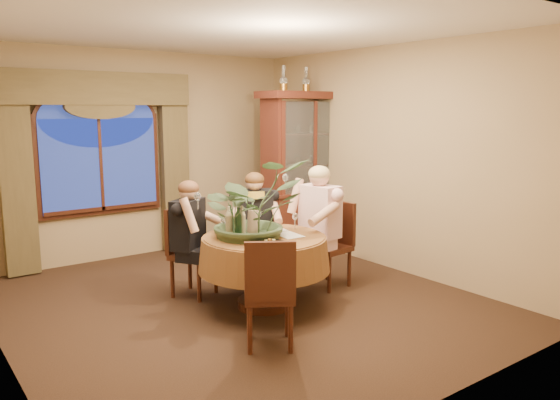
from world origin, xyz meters
TOP-DOWN VIEW (x-y plane):
  - floor at (0.00, 0.00)m, footprint 5.00×5.00m
  - wall_back at (0.00, 2.50)m, footprint 4.50×0.00m
  - wall_right at (2.25, 0.00)m, footprint 0.00×5.00m
  - ceiling at (0.00, 0.00)m, footprint 5.00×5.00m
  - window at (-0.60, 2.43)m, footprint 1.62×0.10m
  - arched_transom at (-0.60, 2.43)m, footprint 1.60×0.06m
  - drapery_left at (-1.63, 2.38)m, footprint 0.38×0.14m
  - drapery_right at (0.43, 2.38)m, footprint 0.38×0.14m
  - swag_valance at (-0.60, 2.35)m, footprint 2.45×0.16m
  - dining_table at (0.14, -0.25)m, footprint 1.66×1.66m
  - china_cabinet at (1.98, 1.36)m, footprint 1.40×0.55m
  - oil_lamp_left at (1.59, 1.36)m, footprint 0.11×0.11m
  - oil_lamp_center at (1.98, 1.36)m, footprint 0.11×0.11m
  - oil_lamp_right at (2.38, 1.36)m, footprint 0.11×0.11m
  - chair_right at (1.11, -0.14)m, footprint 0.46×0.46m
  - chair_back_right at (0.54, 0.54)m, footprint 0.56×0.56m
  - chair_back at (-0.27, 0.49)m, footprint 0.57×0.57m
  - chair_front_left at (-0.36, -1.04)m, footprint 0.58×0.58m
  - person_pink at (0.98, -0.14)m, footprint 0.53×0.56m
  - person_back at (-0.35, 0.45)m, footprint 0.62×0.61m
  - person_scarf at (0.53, 0.50)m, footprint 0.61×0.60m
  - stoneware_vase at (0.07, -0.16)m, footprint 0.14×0.14m
  - centerpiece_plant at (0.05, -0.16)m, footprint 1.07×1.18m
  - olive_bowl at (0.23, -0.30)m, footprint 0.14×0.14m
  - cheese_platter at (-0.04, -0.60)m, footprint 0.35×0.35m
  - wine_bottle_0 at (-0.16, -0.25)m, footprint 0.07×0.07m
  - wine_bottle_1 at (-0.10, -0.22)m, footprint 0.07×0.07m
  - wine_bottle_2 at (-0.22, -0.17)m, footprint 0.07×0.07m
  - wine_bottle_3 at (-0.17, -0.10)m, footprint 0.07×0.07m
  - tasting_paper_0 at (0.36, -0.38)m, footprint 0.23×0.32m
  - tasting_paper_1 at (0.40, -0.06)m, footprint 0.26×0.33m
  - wine_glass_person_pink at (0.58, -0.19)m, footprint 0.07×0.07m
  - wine_glass_person_back at (-0.11, 0.11)m, footprint 0.07×0.07m
  - wine_glass_person_scarf at (0.35, 0.15)m, footprint 0.07×0.07m

SIDE VIEW (x-z plane):
  - floor at x=0.00m, z-range 0.00..0.00m
  - dining_table at x=0.14m, z-range 0.00..0.75m
  - chair_right at x=1.11m, z-range 0.00..0.96m
  - chair_back_right at x=0.54m, z-range 0.00..0.96m
  - chair_back at x=-0.27m, z-range 0.00..0.96m
  - chair_front_left at x=-0.36m, z-range 0.00..0.96m
  - person_back at x=-0.35m, z-range 0.00..1.29m
  - person_scarf at x=0.53m, z-range 0.00..1.31m
  - person_pink at x=0.98m, z-range 0.00..1.41m
  - tasting_paper_0 at x=0.36m, z-range 0.75..0.76m
  - tasting_paper_1 at x=0.40m, z-range 0.75..0.76m
  - cheese_platter at x=-0.04m, z-range 0.75..0.77m
  - olive_bowl at x=0.23m, z-range 0.75..0.79m
  - wine_glass_person_pink at x=0.58m, z-range 0.75..0.93m
  - wine_glass_person_back at x=-0.11m, z-range 0.75..0.93m
  - wine_glass_person_scarf at x=0.35m, z-range 0.75..0.93m
  - stoneware_vase at x=0.07m, z-range 0.75..1.01m
  - wine_bottle_0 at x=-0.16m, z-range 0.75..1.08m
  - wine_bottle_1 at x=-0.10m, z-range 0.75..1.08m
  - wine_bottle_2 at x=-0.22m, z-range 0.75..1.08m
  - wine_bottle_3 at x=-0.17m, z-range 0.75..1.08m
  - china_cabinet at x=1.98m, z-range 0.00..2.26m
  - drapery_left at x=-1.63m, z-range 0.02..2.34m
  - drapery_right at x=0.43m, z-range 0.02..2.34m
  - window at x=-0.60m, z-range 0.64..1.96m
  - wall_back at x=0.00m, z-range -0.85..3.65m
  - wall_right at x=2.25m, z-range -1.10..3.90m
  - centerpiece_plant at x=0.05m, z-range 0.95..1.87m
  - arched_transom at x=-0.60m, z-range 1.86..2.30m
  - swag_valance at x=-0.60m, z-range 2.07..2.49m
  - oil_lamp_left at x=1.59m, z-range 2.26..2.60m
  - oil_lamp_center at x=1.98m, z-range 2.26..2.60m
  - oil_lamp_right at x=2.38m, z-range 2.26..2.60m
  - ceiling at x=0.00m, z-range 2.80..2.80m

